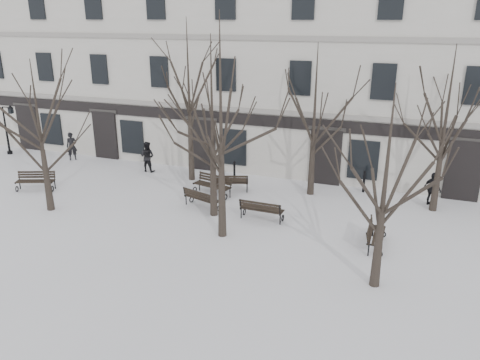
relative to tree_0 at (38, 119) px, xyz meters
The scene contains 21 objects.
ground 8.53m from the tree_0, ahead, with size 100.00×100.00×0.00m, color silver.
building 14.94m from the tree_0, 59.99° to the left, with size 40.40×10.20×11.40m.
tree_0 is the anchor object (origin of this frame).
tree_1 7.50m from the tree_0, 15.92° to the left, with size 5.37×5.37×7.67m.
tree_2 8.42m from the tree_0, ahead, with size 5.96×5.96×8.52m.
tree_3 14.45m from the tree_0, ahead, with size 4.57×4.57×6.52m.
tree_4 7.40m from the tree_0, 55.61° to the left, with size 5.81×5.81×8.30m.
tree_5 12.25m from the tree_0, 29.98° to the left, with size 5.06×5.06×7.22m.
tree_6 17.34m from the tree_0, 20.37° to the left, with size 5.09×5.09×7.27m.
bench_0 4.78m from the tree_0, 144.04° to the left, with size 1.95×1.31×0.94m.
bench_1 7.76m from the tree_0, 21.89° to the left, with size 1.90×1.17×0.91m.
bench_2 10.26m from the tree_0, 13.45° to the left, with size 1.89×0.73×0.94m.
bench_3 8.33m from the tree_0, 35.07° to the left, with size 2.05×1.11×0.99m.
bench_4 9.15m from the tree_0, 36.63° to the left, with size 1.97×1.24×0.94m.
bench_5 14.63m from the tree_0, ahead, with size 0.68×1.85×0.92m.
lamp_post 11.14m from the tree_0, 143.69° to the left, with size 0.99×0.37×3.16m.
bollard_a 9.91m from the tree_0, 46.67° to the left, with size 0.14×0.14×1.06m.
bollard_b 15.35m from the tree_0, 29.29° to the left, with size 0.14×0.14×1.12m.
pedestrian_a 9.08m from the tree_0, 122.43° to the left, with size 0.62×0.41×1.70m, color black.
pedestrian_b 7.76m from the tree_0, 79.53° to the left, with size 0.84×0.66×1.73m, color black.
pedestrian_c 17.95m from the tree_0, 22.29° to the left, with size 0.93×0.39×1.59m, color black.
Camera 1 is at (7.52, -15.27, 8.24)m, focal length 35.00 mm.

